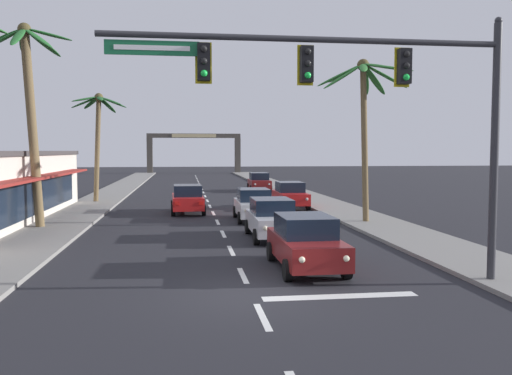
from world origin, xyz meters
TOP-DOWN VIEW (x-y plane):
  - ground_plane at (0.00, 0.00)m, footprint 220.00×220.00m
  - sidewalk_right at (7.80, 20.00)m, footprint 3.20×110.00m
  - sidewalk_left at (-7.80, 20.00)m, footprint 3.20×110.00m
  - lane_markings at (0.44, 19.10)m, footprint 4.28×86.04m
  - traffic_signal_mast at (3.18, 0.12)m, footprint 10.69×0.41m
  - sedan_lead_at_stop_bar at (2.04, 2.62)m, footprint 1.96×4.46m
  - sedan_third_in_queue at (1.95, 8.56)m, footprint 1.95×4.45m
  - sedan_fifth_in_queue at (1.95, 14.51)m, footprint 1.98×4.47m
  - sedan_oncoming_far at (-1.50, 18.31)m, footprint 2.04×4.49m
  - sedan_parked_nearest_kerb at (5.09, 20.35)m, footprint 1.99×4.47m
  - sedan_parked_mid_kerb at (5.12, 34.90)m, footprint 2.03×4.48m
  - palm_left_second at (-8.74, 12.61)m, footprint 4.22×3.97m
  - palm_left_third at (-7.59, 25.29)m, footprint 3.80×3.99m
  - palm_right_second at (7.23, 12.40)m, footprint 4.55×4.69m
  - town_gateway_arch at (0.00, 74.46)m, footprint 15.10×0.90m

SIDE VIEW (x-z plane):
  - ground_plane at x=0.00m, z-range 0.00..0.00m
  - lane_markings at x=0.44m, z-range 0.00..0.01m
  - sidewalk_right at x=7.80m, z-range 0.00..0.14m
  - sidewalk_left at x=-7.80m, z-range 0.00..0.14m
  - sedan_lead_at_stop_bar at x=2.04m, z-range 0.01..1.69m
  - sedan_third_in_queue at x=1.95m, z-range 0.01..1.69m
  - sedan_fifth_in_queue at x=1.95m, z-range 0.01..1.69m
  - sedan_oncoming_far at x=-1.50m, z-range 0.01..1.69m
  - sedan_parked_nearest_kerb at x=5.09m, z-range 0.01..1.69m
  - sedan_parked_mid_kerb at x=5.12m, z-range 0.01..1.69m
  - town_gateway_arch at x=0.00m, z-range 0.99..7.44m
  - traffic_signal_mast at x=3.18m, z-range 1.65..8.95m
  - palm_left_third at x=-7.59m, z-range 1.85..9.55m
  - palm_left_second at x=-8.74m, z-range 1.58..11.13m
  - palm_right_second at x=7.23m, z-range 2.26..10.50m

